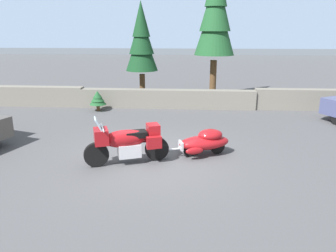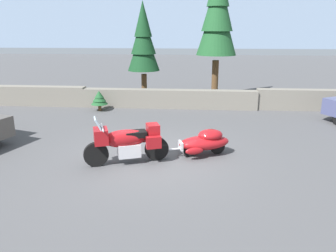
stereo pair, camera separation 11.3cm
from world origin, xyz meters
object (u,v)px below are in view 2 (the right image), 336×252
(pine_tree_secondary, at_px, (143,40))
(pine_tree_tall, at_px, (218,11))
(touring_motorcycle, at_px, (126,141))
(car_shaped_trailer, at_px, (205,142))

(pine_tree_secondary, bearing_deg, pine_tree_tall, 14.64)
(pine_tree_secondary, bearing_deg, touring_motorcycle, -84.77)
(pine_tree_tall, xyz_separation_m, pine_tree_secondary, (-3.55, -0.93, -1.34))
(touring_motorcycle, height_order, car_shaped_trailer, touring_motorcycle)
(car_shaped_trailer, distance_m, pine_tree_secondary, 8.12)
(touring_motorcycle, xyz_separation_m, pine_tree_tall, (2.82, 8.84, 3.74))
(car_shaped_trailer, relative_size, pine_tree_secondary, 0.45)
(pine_tree_tall, distance_m, pine_tree_secondary, 3.90)
(car_shaped_trailer, xyz_separation_m, pine_tree_secondary, (-2.84, 7.14, 2.61))
(touring_motorcycle, relative_size, pine_tree_secondary, 0.46)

